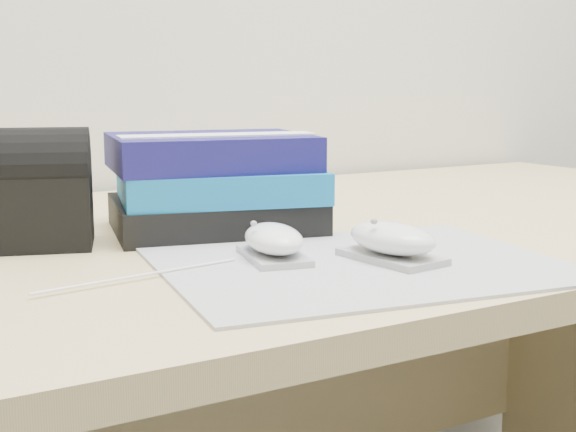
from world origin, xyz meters
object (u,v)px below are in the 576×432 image
mouse_rear (274,242)px  mouse_front (392,241)px  desk (275,383)px  pouch (26,190)px  book_stack (214,183)px

mouse_rear → mouse_front: 0.12m
desk → pouch: (-0.33, -0.04, 0.30)m
desk → mouse_rear: bearing=-119.4°
mouse_rear → pouch: pouch is taller
desk → mouse_front: bearing=-97.3°
mouse_rear → book_stack: (0.02, 0.18, 0.04)m
book_stack → desk: bearing=26.9°
mouse_rear → book_stack: 0.19m
mouse_rear → book_stack: bearing=83.1°
book_stack → mouse_front: bearing=-73.2°
desk → book_stack: (-0.11, -0.06, 0.29)m
desk → book_stack: book_stack is taller
book_stack → pouch: size_ratio=1.72×
pouch → desk: bearing=7.5°
mouse_front → book_stack: book_stack is taller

